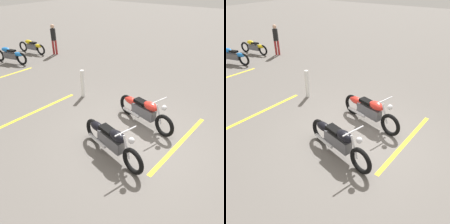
{
  "view_description": "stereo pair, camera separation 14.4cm",
  "coord_description": "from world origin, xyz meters",
  "views": [
    {
      "loc": [
        -2.54,
        4.75,
        4.08
      ],
      "look_at": [
        0.79,
        0.0,
        0.65
      ],
      "focal_mm": 38.22,
      "sensor_mm": 36.0,
      "label": 1
    },
    {
      "loc": [
        -2.42,
        4.83,
        4.08
      ],
      "look_at": [
        0.79,
        0.0,
        0.65
      ],
      "focal_mm": 38.22,
      "sensor_mm": 36.0,
      "label": 2
    }
  ],
  "objects": [
    {
      "name": "ground_plane",
      "position": [
        0.0,
        0.0,
        0.0
      ],
      "size": [
        60.0,
        60.0,
        0.0
      ],
      "primitive_type": "plane",
      "color": "#66605B"
    },
    {
      "name": "motorcycle_bright_foreground",
      "position": [
        0.26,
        -0.9,
        0.46
      ],
      "size": [
        2.17,
        0.82,
        1.04
      ],
      "rotation": [
        0.0,
        0.0,
        2.85
      ],
      "color": "black",
      "rests_on": "ground"
    },
    {
      "name": "motorcycle_dark_foreground",
      "position": [
        0.24,
        0.87,
        0.46
      ],
      "size": [
        2.17,
        0.82,
        1.04
      ],
      "rotation": [
        0.0,
        0.0,
        2.85
      ],
      "color": "black",
      "rests_on": "ground"
    },
    {
      "name": "motorcycle_row_far_left",
      "position": [
        8.98,
        -3.76,
        0.4
      ],
      "size": [
        1.96,
        0.36,
        0.74
      ],
      "rotation": [
        0.0,
        0.0,
        0.11
      ],
      "color": "black",
      "rests_on": "ground"
    },
    {
      "name": "motorcycle_row_left",
      "position": [
        8.49,
        -2.02,
        0.43
      ],
      "size": [
        2.07,
        0.55,
        0.79
      ],
      "rotation": [
        0.0,
        0.0,
        0.21
      ],
      "color": "black",
      "rests_on": "ground"
    },
    {
      "name": "bystander_near_row",
      "position": [
        7.79,
        -4.36,
        0.92
      ],
      "size": [
        0.29,
        0.28,
        1.64
      ],
      "rotation": [
        0.0,
        0.0,
        5.27
      ],
      "color": "maroon",
      "rests_on": "ground"
    },
    {
      "name": "bollard_post",
      "position": [
        2.99,
        -1.26,
        0.52
      ],
      "size": [
        0.14,
        0.14,
        1.03
      ],
      "primitive_type": "cylinder",
      "color": "white",
      "rests_on": "ground"
    },
    {
      "name": "parking_stripe_near",
      "position": [
        -1.08,
        -0.59,
        0.0
      ],
      "size": [
        0.39,
        3.2,
        0.01
      ],
      "primitive_type": "cube",
      "rotation": [
        0.0,
        0.0,
        1.49
      ],
      "color": "yellow",
      "rests_on": "ground"
    },
    {
      "name": "parking_stripe_mid",
      "position": [
        3.55,
        0.5,
        0.0
      ],
      "size": [
        0.39,
        3.2,
        0.01
      ],
      "primitive_type": "cube",
      "rotation": [
        0.0,
        0.0,
        1.49
      ],
      "color": "yellow",
      "rests_on": "ground"
    },
    {
      "name": "parking_stripe_far",
      "position": [
        7.25,
        -0.54,
        0.0
      ],
      "size": [
        0.39,
        3.2,
        0.01
      ],
      "primitive_type": "cube",
      "rotation": [
        0.0,
        0.0,
        1.49
      ],
      "color": "yellow",
      "rests_on": "ground"
    }
  ]
}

